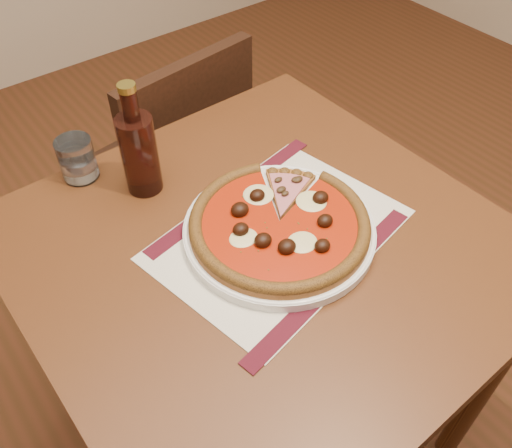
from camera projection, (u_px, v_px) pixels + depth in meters
The scene contains 8 objects.
table at pixel (263, 279), 1.02m from camera, with size 0.81×0.81×0.75m.
chair_far at pixel (174, 165), 1.52m from camera, with size 0.44×0.44×0.83m.
placemat at pixel (279, 234), 0.95m from camera, with size 0.42×0.30×0.00m, color beige.
plate at pixel (279, 230), 0.95m from camera, with size 0.34×0.34×0.02m, color white.
pizza at pixel (279, 223), 0.93m from camera, with size 0.31×0.31×0.04m.
ham_slice at pixel (286, 187), 1.00m from camera, with size 0.13×0.12×0.02m.
water_glass at pixel (77, 159), 1.04m from camera, with size 0.07×0.07×0.08m, color white.
bottle at pixel (139, 151), 0.98m from camera, with size 0.07×0.07×0.22m.
Camera 1 is at (-0.31, 0.39, 1.45)m, focal length 38.00 mm.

